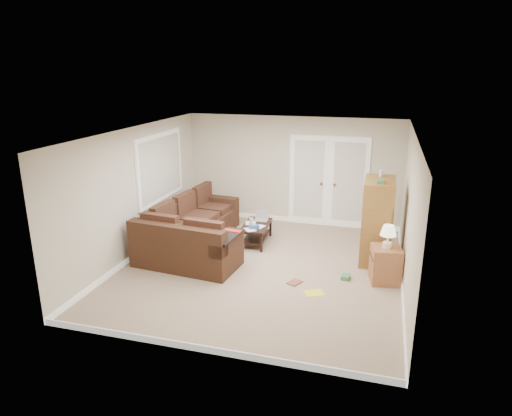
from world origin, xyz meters
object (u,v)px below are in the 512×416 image
(sectional_sofa, at_px, (192,234))
(side_cabinet, at_px, (386,262))
(tv_armoire, at_px, (377,220))
(coffee_table, at_px, (256,232))

(sectional_sofa, bearing_deg, side_cabinet, -0.39)
(sectional_sofa, relative_size, side_cabinet, 3.00)
(sectional_sofa, height_order, side_cabinet, side_cabinet)
(sectional_sofa, distance_m, tv_armoire, 3.63)
(coffee_table, xyz_separation_m, side_cabinet, (2.63, -1.16, 0.14))
(coffee_table, distance_m, tv_armoire, 2.50)
(coffee_table, bearing_deg, tv_armoire, -8.50)
(side_cabinet, bearing_deg, coffee_table, 146.00)
(sectional_sofa, relative_size, coffee_table, 2.99)
(tv_armoire, bearing_deg, coffee_table, 174.12)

